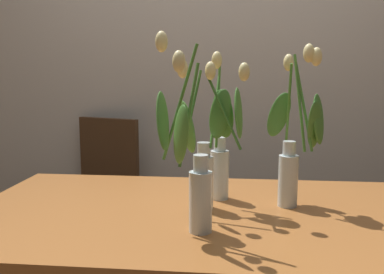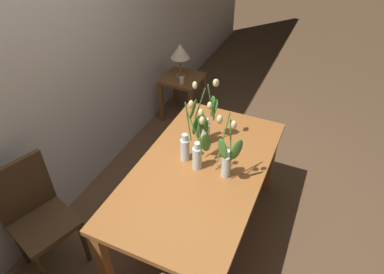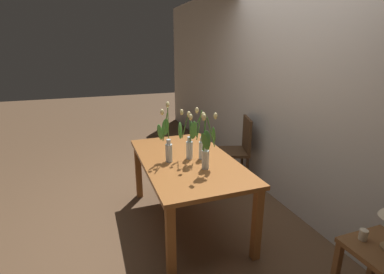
# 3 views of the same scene
# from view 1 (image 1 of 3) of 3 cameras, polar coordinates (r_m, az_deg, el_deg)

# --- Properties ---
(room_wall_rear) EXTENTS (9.00, 0.10, 2.70)m
(room_wall_rear) POSITION_cam_1_polar(r_m,az_deg,el_deg) (2.65, 3.66, 11.85)
(room_wall_rear) COLOR beige
(room_wall_rear) RESTS_ON ground
(dining_table) EXTENTS (1.60, 0.90, 0.74)m
(dining_table) POSITION_cam_1_polar(r_m,az_deg,el_deg) (1.50, 1.42, -13.13)
(dining_table) COLOR #A3602D
(dining_table) RESTS_ON ground
(tulip_vase_0) EXTENTS (0.24, 0.17, 0.50)m
(tulip_vase_0) POSITION_cam_1_polar(r_m,az_deg,el_deg) (1.43, 1.90, -2.90)
(tulip_vase_0) COLOR silver
(tulip_vase_0) RESTS_ON dining_table
(tulip_vase_1) EXTENTS (0.21, 0.21, 0.55)m
(tulip_vase_1) POSITION_cam_1_polar(r_m,az_deg,el_deg) (1.51, 13.54, -1.46)
(tulip_vase_1) COLOR silver
(tulip_vase_1) RESTS_ON dining_table
(tulip_vase_2) EXTENTS (0.17, 0.17, 0.58)m
(tulip_vase_2) POSITION_cam_1_polar(r_m,az_deg,el_deg) (1.22, -0.11, -4.62)
(tulip_vase_2) COLOR silver
(tulip_vase_2) RESTS_ON dining_table
(tulip_vase_3) EXTENTS (0.11, 0.18, 0.53)m
(tulip_vase_3) POSITION_cam_1_polar(r_m,az_deg,el_deg) (1.53, 3.69, -1.99)
(tulip_vase_3) COLOR silver
(tulip_vase_3) RESTS_ON dining_table
(dining_chair) EXTENTS (0.50, 0.50, 0.93)m
(dining_chair) POSITION_cam_1_polar(r_m,az_deg,el_deg) (2.59, -12.22, -6.73)
(dining_chair) COLOR #4C331E
(dining_chair) RESTS_ON ground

